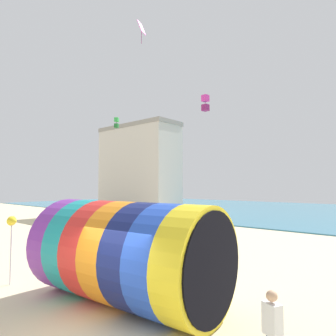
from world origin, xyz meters
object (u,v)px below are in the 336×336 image
Objects in this scene: kite_handler at (273,334)px; beach_flag at (14,224)px; giant_inflatable_tube at (127,252)px; kite_green_box at (117,123)px; kite_magenta_box at (205,103)px; bystander_far_left at (133,228)px; bystander_mid_beach at (179,248)px; kite_magenta_diamond at (141,28)px.

kite_handler is 0.65× the size of beach_flag.
kite_green_box reaches higher than giant_inflatable_tube.
kite_magenta_box reaches higher than bystander_far_left.
kite_magenta_box is 1.73× the size of kite_green_box.
kite_green_box is 0.48× the size of bystander_mid_beach.
kite_magenta_box is at bearing 79.90° from kite_magenta_diamond.
kite_magenta_diamond reaches higher than kite_magenta_box.
beach_flag is at bearing -60.29° from kite_green_box.
giant_inflatable_tube is 8.11× the size of kite_green_box.
kite_magenta_box is at bearing 79.27° from bystander_far_left.
bystander_mid_beach is at bearing -22.84° from bystander_far_left.
bystander_mid_beach is at bearing 141.74° from kite_handler.
bystander_far_left is at bearing 136.52° from giant_inflatable_tube.
kite_magenta_diamond is (2.54, -0.01, 6.14)m from kite_green_box.
kite_handler is 9.48m from beach_flag.
giant_inflatable_tube is 4.05× the size of kite_magenta_diamond.
kite_magenta_box is (-5.97, 13.43, 8.68)m from giant_inflatable_tube.
beach_flag reaches higher than kite_handler.
bystander_mid_beach is 6.89m from beach_flag.
kite_green_box is at bearing 179.88° from kite_magenta_diamond.
bystander_far_left is (-0.17, -0.51, -13.42)m from kite_magenta_diamond.
giant_inflatable_tube is at bearing -43.48° from bystander_far_left.
kite_green_box is 6.65m from kite_magenta_diamond.
kite_magenta_diamond is at bearing -100.10° from kite_magenta_box.
kite_handler is 1.05× the size of kite_magenta_diamond.
bystander_far_left is (-12.06, 7.40, 0.09)m from kite_handler.
kite_handler reaches higher than bystander_mid_beach.
kite_green_box is at bearing 160.10° from bystander_mid_beach.
bystander_far_left is (-5.74, 2.42, 0.10)m from bystander_mid_beach.
kite_handler is 2.11× the size of kite_green_box.
giant_inflatable_tube is at bearing 173.45° from kite_handler.
kite_green_box reaches higher than beach_flag.
kite_magenta_box is at bearing 113.98° from giant_inflatable_tube.
giant_inflatable_tube reaches higher than beach_flag.
kite_magenta_diamond is at bearing 106.05° from beach_flag.
bystander_far_left is (2.38, -0.52, -7.28)m from kite_green_box.
kite_magenta_diamond is at bearing 146.35° from kite_handler.
beach_flag is (-2.99, -6.05, 1.41)m from bystander_mid_beach.
giant_inflatable_tube reaches higher than kite_handler.
kite_handler is 18.04m from kite_green_box.
kite_magenta_diamond is (-7.05, 7.36, 12.77)m from giant_inflatable_tube.
kite_magenta_diamond reaches higher than kite_green_box.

